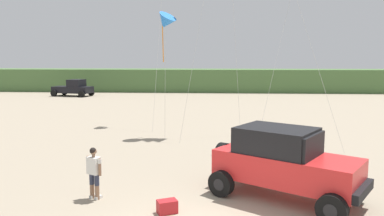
# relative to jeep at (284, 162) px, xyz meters

# --- Properties ---
(dune_ridge) EXTENTS (90.00, 6.04, 2.99)m
(dune_ridge) POSITION_rel_jeep_xyz_m (-3.35, 40.06, 0.29)
(dune_ridge) COLOR #4C703D
(dune_ridge) RESTS_ON ground_plane
(jeep) EXTENTS (4.95, 4.35, 2.26)m
(jeep) POSITION_rel_jeep_xyz_m (0.00, 0.00, 0.00)
(jeep) COLOR red
(jeep) RESTS_ON ground_plane
(person_watching) EXTENTS (0.57, 0.43, 1.67)m
(person_watching) POSITION_rel_jeep_xyz_m (-5.98, -0.43, -0.26)
(person_watching) COLOR #8C664C
(person_watching) RESTS_ON ground_plane
(cooler_box) EXTENTS (0.66, 0.56, 0.38)m
(cooler_box) POSITION_rel_jeep_xyz_m (-3.54, -1.39, -1.01)
(cooler_box) COLOR #B21E23
(cooler_box) RESTS_ON ground_plane
(distant_pickup) EXTENTS (4.90, 3.26, 1.98)m
(distant_pickup) POSITION_rel_jeep_xyz_m (-19.07, 31.91, -0.26)
(distant_pickup) COLOR black
(distant_pickup) RESTS_ON ground_plane
(kite_blue_swept) EXTENTS (1.58, 2.40, 7.09)m
(kite_blue_swept) POSITION_rel_jeep_xyz_m (-5.06, 9.87, 5.26)
(kite_blue_swept) COLOR blue
(kite_blue_swept) RESTS_ON ground_plane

